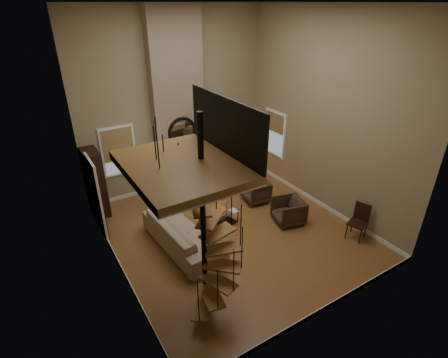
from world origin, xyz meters
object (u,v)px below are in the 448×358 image
hutch (96,183)px  coffee_table (219,218)px  floor_lamp (164,167)px  side_chair (359,219)px  sofa (182,233)px  armchair_far (291,211)px  accent_lamp (218,169)px  armchair_near (258,191)px

hutch → coffee_table: 3.64m
hutch → floor_lamp: (1.72, -0.93, 0.46)m
coffee_table → floor_lamp: bearing=119.4°
hutch → coffee_table: (2.59, -2.47, -0.67)m
coffee_table → side_chair: bearing=-38.6°
sofa → armchair_far: size_ratio=3.27×
floor_lamp → accent_lamp: size_ratio=3.36×
sofa → side_chair: (4.08, -2.02, 0.13)m
hutch → coffee_table: hutch is taller
accent_lamp → floor_lamp: bearing=-154.8°
armchair_far → side_chair: side_chair is taller
hutch → sofa: (1.36, -2.72, -0.55)m
accent_lamp → armchair_near: bearing=-86.4°
armchair_far → side_chair: 1.78m
armchair_far → coffee_table: (-1.82, 0.83, -0.07)m
sofa → accent_lamp: sofa is taller
sofa → accent_lamp: size_ratio=5.08×
hutch → accent_lamp: size_ratio=3.90×
sofa → accent_lamp: (2.81, 2.94, -0.15)m
coffee_table → side_chair: size_ratio=1.29×
hutch → armchair_far: hutch is taller
sofa → armchair_far: bearing=-104.9°
hutch → sofa: bearing=-63.4°
sofa → side_chair: side_chair is taller
hutch → floor_lamp: hutch is taller
sofa → side_chair: bearing=-120.4°
floor_lamp → side_chair: floor_lamp is taller
hutch → accent_lamp: bearing=3.1°
armchair_near → accent_lamp: size_ratio=1.46×
sofa → side_chair: 4.55m
hutch → side_chair: size_ratio=2.09×
armchair_far → side_chair: (1.03, -1.44, 0.17)m
armchair_far → floor_lamp: bearing=-117.1°
armchair_far → accent_lamp: bearing=-162.0°
armchair_near → hutch: bearing=-106.0°
armchair_near → side_chair: bearing=29.6°
armchair_far → coffee_table: armchair_far is taller
floor_lamp → side_chair: bearing=-45.7°
armchair_near → coffee_table: armchair_near is taller
coffee_table → floor_lamp: 2.10m
armchair_near → side_chair: (1.13, -2.83, 0.17)m
armchair_near → floor_lamp: bearing=-102.8°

